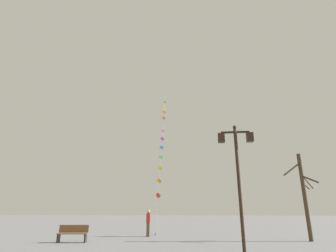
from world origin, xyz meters
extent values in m
plane|color=gray|center=(0.00, 20.00, 0.00)|extent=(160.00, 160.00, 0.00)
cylinder|color=black|center=(3.04, 9.87, 2.54)|extent=(0.14, 0.14, 5.08)
sphere|color=black|center=(3.04, 9.87, 5.16)|extent=(0.16, 0.16, 0.16)
cube|color=black|center=(3.04, 9.87, 4.93)|extent=(1.22, 0.08, 0.08)
cube|color=black|center=(2.42, 9.87, 4.68)|extent=(0.28, 0.28, 0.40)
cube|color=beige|center=(2.42, 9.87, 4.68)|extent=(0.19, 0.19, 0.30)
cube|color=black|center=(3.65, 9.87, 4.68)|extent=(0.28, 0.28, 0.40)
cube|color=beige|center=(3.65, 9.87, 4.68)|extent=(0.19, 0.19, 0.30)
cylinder|color=brown|center=(-1.68, 18.00, 0.09)|extent=(0.06, 0.06, 0.18)
cylinder|color=silver|center=(-1.79, 19.35, 1.51)|extent=(0.25, 2.72, 2.67)
cylinder|color=silver|center=(-1.96, 21.37, 3.49)|extent=(0.13, 1.36, 1.33)
cylinder|color=silver|center=(-2.07, 22.72, 4.81)|extent=(0.13, 1.36, 1.33)
cylinder|color=silver|center=(-2.19, 24.06, 6.13)|extent=(0.13, 1.36, 1.33)
cylinder|color=silver|center=(-2.30, 25.41, 7.45)|extent=(0.13, 1.36, 1.33)
cylinder|color=silver|center=(-2.41, 26.75, 8.77)|extent=(0.13, 1.36, 1.33)
cylinder|color=silver|center=(-2.52, 28.10, 10.09)|extent=(0.13, 1.36, 1.33)
cylinder|color=silver|center=(-2.64, 29.44, 11.41)|extent=(0.13, 1.36, 1.33)
cylinder|color=silver|center=(-2.75, 30.79, 12.73)|extent=(0.13, 1.36, 1.33)
cylinder|color=silver|center=(-2.86, 32.13, 14.05)|extent=(0.13, 1.36, 1.33)
cylinder|color=silver|center=(-2.97, 33.48, 15.37)|extent=(0.13, 1.36, 1.33)
cylinder|color=silver|center=(-3.08, 34.82, 16.69)|extent=(0.13, 1.36, 1.33)
cube|color=red|center=(-1.91, 20.70, 2.83)|extent=(0.48, 0.08, 0.49)
cylinder|color=red|center=(-1.91, 20.70, 2.50)|extent=(0.02, 0.04, 0.29)
cube|color=orange|center=(-2.02, 22.05, 4.15)|extent=(0.48, 0.06, 0.49)
cylinder|color=orange|center=(-2.02, 22.05, 3.81)|extent=(0.02, 0.05, 0.30)
cube|color=yellow|center=(-2.13, 23.39, 5.47)|extent=(0.49, 0.04, 0.49)
cylinder|color=yellow|center=(-2.13, 23.39, 5.10)|extent=(0.02, 0.02, 0.36)
cube|color=green|center=(-2.24, 24.74, 6.79)|extent=(0.46, 0.17, 0.49)
cylinder|color=green|center=(-2.24, 24.74, 6.41)|extent=(0.03, 0.05, 0.38)
cube|color=blue|center=(-2.36, 26.08, 8.11)|extent=(0.48, 0.12, 0.49)
cylinder|color=blue|center=(-2.36, 26.08, 7.74)|extent=(0.02, 0.04, 0.37)
cube|color=purple|center=(-2.47, 27.43, 9.43)|extent=(0.48, 0.12, 0.49)
cylinder|color=purple|center=(-2.47, 27.43, 9.12)|extent=(0.02, 0.04, 0.24)
cube|color=pink|center=(-2.58, 28.77, 10.75)|extent=(0.47, 0.13, 0.49)
cylinder|color=pink|center=(-2.58, 28.77, 10.38)|extent=(0.02, 0.04, 0.36)
cube|color=white|center=(-2.69, 30.12, 12.07)|extent=(0.49, 0.05, 0.49)
cylinder|color=white|center=(-2.69, 30.12, 11.70)|extent=(0.02, 0.03, 0.36)
cube|color=red|center=(-2.80, 31.46, 13.39)|extent=(0.47, 0.15, 0.49)
cylinder|color=red|center=(-2.80, 31.46, 13.07)|extent=(0.02, 0.03, 0.26)
cube|color=orange|center=(-2.92, 32.81, 14.71)|extent=(0.48, 0.07, 0.49)
cylinder|color=orange|center=(-2.92, 32.81, 14.40)|extent=(0.02, 0.03, 0.24)
cube|color=yellow|center=(-3.03, 34.15, 16.03)|extent=(0.47, 0.14, 0.49)
cylinder|color=yellow|center=(-3.03, 34.15, 15.72)|extent=(0.03, 0.04, 0.25)
cube|color=green|center=(-3.14, 35.50, 17.35)|extent=(0.47, 0.14, 0.49)
cylinder|color=green|center=(-3.14, 35.50, 17.00)|extent=(0.03, 0.05, 0.32)
cube|color=brown|center=(-2.04, 17.16, 0.45)|extent=(0.21, 0.31, 0.90)
cube|color=#B22D26|center=(-2.04, 17.16, 1.18)|extent=(0.26, 0.39, 0.60)
sphere|color=tan|center=(-2.04, 17.16, 1.60)|extent=(0.22, 0.22, 0.22)
cylinder|color=#B22D26|center=(-2.05, 17.38, 1.35)|extent=(0.11, 0.39, 0.50)
cylinder|color=#423323|center=(7.58, 15.29, 2.49)|extent=(0.23, 0.23, 4.98)
cylinder|color=#423323|center=(7.88, 14.93, 3.40)|extent=(0.71, 0.83, 0.56)
cylinder|color=#423323|center=(7.97, 15.60, 3.31)|extent=(0.86, 0.69, 0.80)
cylinder|color=#423323|center=(7.86, 15.61, 3.07)|extent=(0.64, 0.70, 0.39)
cylinder|color=#423323|center=(7.01, 15.10, 4.03)|extent=(1.21, 0.49, 0.85)
cube|color=brown|center=(-5.51, 13.28, 0.45)|extent=(1.65, 0.67, 0.04)
cube|color=brown|center=(-5.55, 13.49, 0.69)|extent=(1.59, 0.29, 0.40)
cube|color=#262628|center=(-6.23, 13.17, 0.23)|extent=(0.14, 0.39, 0.45)
cube|color=#262628|center=(-4.80, 13.39, 0.23)|extent=(0.14, 0.39, 0.45)
camera|label=1|loc=(1.29, -1.61, 1.65)|focal=28.45mm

